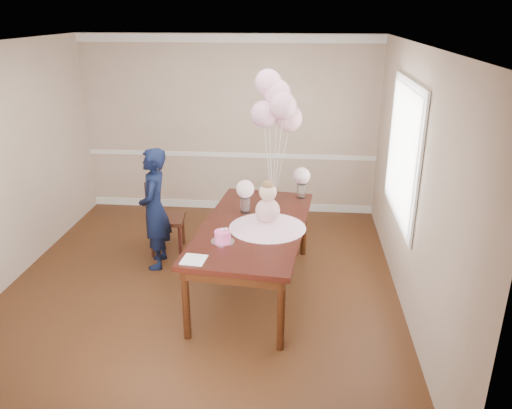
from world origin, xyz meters
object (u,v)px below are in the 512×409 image
object	(u,v)px
birthday_cake	(223,236)
dining_chair_seat	(167,219)
woman	(154,209)
dining_table_top	(254,227)

from	to	relation	value
birthday_cake	dining_chair_seat	bearing A→B (deg)	125.04
woman	dining_table_top	bearing A→B (deg)	61.51
dining_chair_seat	woman	xyz separation A→B (m)	(-0.03, -0.41, 0.31)
dining_table_top	dining_chair_seat	world-z (taller)	dining_table_top
dining_chair_seat	woman	bearing A→B (deg)	-99.71
dining_chair_seat	dining_table_top	bearing A→B (deg)	-42.57
birthday_cake	woman	bearing A→B (deg)	135.74
dining_chair_seat	woman	distance (m)	0.51
birthday_cake	woman	distance (m)	1.39
dining_table_top	dining_chair_seat	bearing A→B (deg)	149.50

